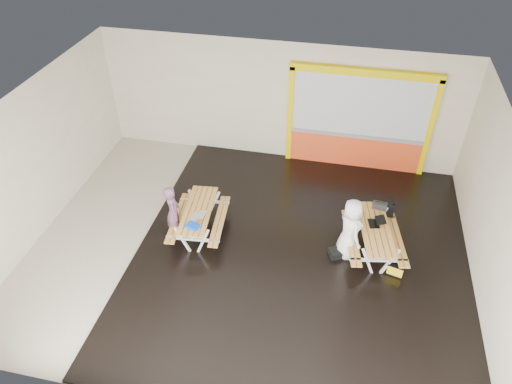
% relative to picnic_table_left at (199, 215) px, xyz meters
% --- Properties ---
extents(room, '(10.02, 8.02, 3.52)m').
position_rel_picnic_table_left_xyz_m(room, '(1.26, -0.29, 1.19)').
color(room, beige).
rests_on(room, ground).
extents(deck, '(7.50, 7.98, 0.05)m').
position_rel_picnic_table_left_xyz_m(deck, '(2.51, -0.29, -0.53)').
color(deck, black).
rests_on(deck, room).
extents(kiosk, '(3.88, 0.16, 3.00)m').
position_rel_picnic_table_left_xyz_m(kiosk, '(3.46, 3.64, 0.88)').
color(kiosk, '#F74F21').
rests_on(kiosk, room).
extents(picnic_table_left, '(1.39, 1.92, 0.72)m').
position_rel_picnic_table_left_xyz_m(picnic_table_left, '(0.00, 0.00, 0.00)').
color(picnic_table_left, gold).
rests_on(picnic_table_left, deck).
extents(picnic_table_right, '(1.56, 2.04, 0.74)m').
position_rel_picnic_table_left_xyz_m(picnic_table_right, '(4.09, 0.22, 0.01)').
color(picnic_table_right, gold).
rests_on(picnic_table_right, deck).
extents(person_left, '(0.53, 0.62, 1.43)m').
position_rel_picnic_table_left_xyz_m(person_left, '(-0.52, -0.24, 0.20)').
color(person_left, '#6B4261').
rests_on(person_left, deck).
extents(person_right, '(0.77, 0.90, 1.56)m').
position_rel_picnic_table_left_xyz_m(person_right, '(3.53, 0.02, 0.22)').
color(person_right, white).
rests_on(person_right, deck).
extents(laptop_left, '(0.36, 0.33, 0.14)m').
position_rel_picnic_table_left_xyz_m(laptop_left, '(0.09, -0.27, 0.22)').
color(laptop_left, silver).
rests_on(laptop_left, picnic_table_left).
extents(laptop_right, '(0.42, 0.39, 0.15)m').
position_rel_picnic_table_left_xyz_m(laptop_right, '(4.09, 0.36, 0.23)').
color(laptop_right, black).
rests_on(laptop_right, picnic_table_right).
extents(blue_pouch, '(0.32, 0.27, 0.08)m').
position_rel_picnic_table_left_xyz_m(blue_pouch, '(0.07, -0.61, 0.21)').
color(blue_pouch, blue).
rests_on(blue_pouch, picnic_table_left).
extents(toolbox, '(0.34, 0.19, 0.19)m').
position_rel_picnic_table_left_xyz_m(toolbox, '(4.16, 0.94, 0.26)').
color(toolbox, black).
rests_on(toolbox, picnic_table_right).
extents(backpack, '(0.28, 0.20, 0.43)m').
position_rel_picnic_table_left_xyz_m(backpack, '(4.39, 1.07, 0.12)').
color(backpack, black).
rests_on(backpack, picnic_table_right).
extents(dark_case, '(0.50, 0.45, 0.15)m').
position_rel_picnic_table_left_xyz_m(dark_case, '(3.34, -0.11, -0.43)').
color(dark_case, black).
rests_on(dark_case, deck).
extents(fluke_bag, '(0.40, 0.31, 0.30)m').
position_rel_picnic_table_left_xyz_m(fluke_bag, '(4.61, -0.41, -0.36)').
color(fluke_bag, black).
rests_on(fluke_bag, deck).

